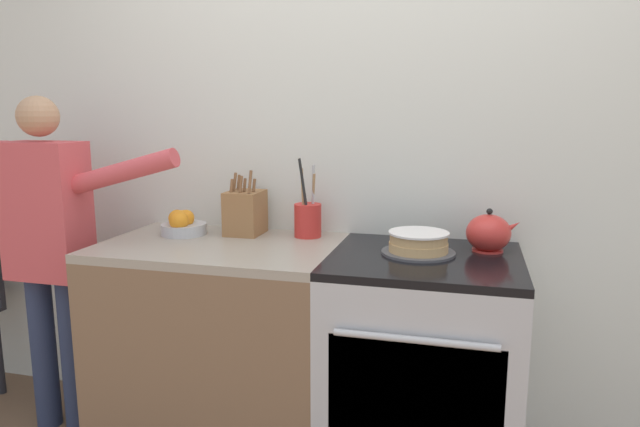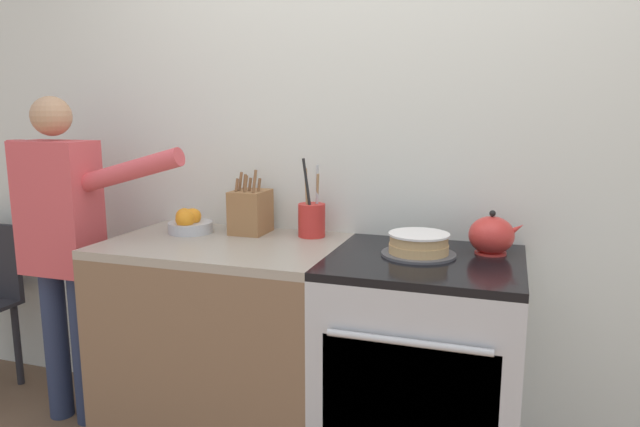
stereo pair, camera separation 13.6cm
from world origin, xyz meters
The scene contains 9 objects.
wall_back centered at (0.00, 0.68, 1.30)m, with size 8.00×0.04×2.60m.
counter_cabinet centered at (-0.60, 0.33, 0.46)m, with size 0.97×0.66×0.91m.
stove_range centered at (0.24, 0.33, 0.46)m, with size 0.71×0.69×0.91m.
layer_cake centered at (0.21, 0.36, 0.95)m, with size 0.28×0.28×0.09m.
tea_kettle centered at (0.47, 0.47, 0.98)m, with size 0.21×0.17×0.17m.
knife_block centered at (-0.56, 0.52, 1.01)m, with size 0.15×0.18×0.29m.
utensil_crock centered at (-0.28, 0.54, 0.99)m, with size 0.12×0.12×0.34m.
fruit_bowl centered at (-0.82, 0.44, 0.96)m, with size 0.20×0.20×0.11m.
person_baker centered at (-1.38, 0.27, 0.90)m, with size 0.89×0.20×1.51m.
Camera 2 is at (0.52, -1.74, 1.45)m, focal length 32.00 mm.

